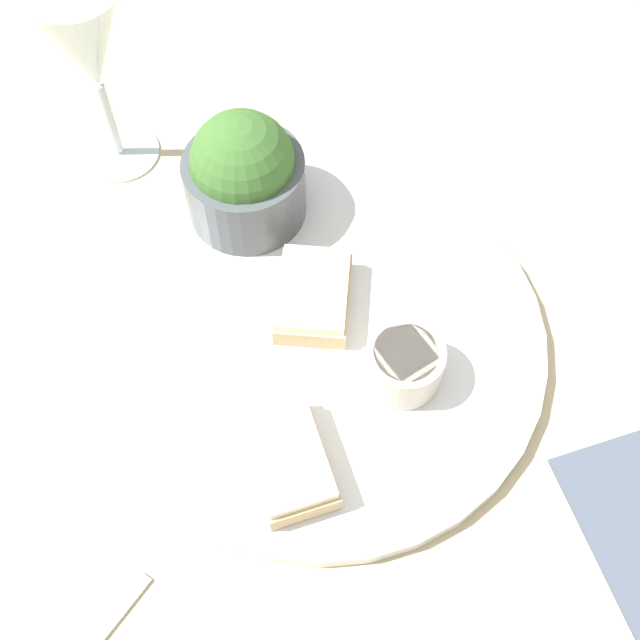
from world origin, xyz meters
TOP-DOWN VIEW (x-y plane):
  - ground_plane at (0.00, 0.00)m, footprint 4.00×4.00m
  - dinner_plate at (0.00, 0.00)m, footprint 0.34×0.34m
  - salad_bowl at (-0.13, -0.04)m, footprint 0.10×0.10m
  - sauce_ramekin at (0.05, 0.05)m, footprint 0.06×0.06m
  - cheese_toast_near at (-0.03, -0.00)m, footprint 0.09×0.07m
  - cheese_toast_far at (0.10, -0.04)m, footprint 0.08×0.06m
  - wine_glass at (-0.22, -0.14)m, footprint 0.07×0.07m

SIDE VIEW (x-z plane):
  - ground_plane at x=0.00m, z-range 0.00..0.00m
  - dinner_plate at x=0.00m, z-range 0.00..0.01m
  - cheese_toast_near at x=-0.03m, z-range 0.01..0.04m
  - cheese_toast_far at x=0.10m, z-range 0.01..0.04m
  - sauce_ramekin at x=0.05m, z-range 0.02..0.05m
  - salad_bowl at x=-0.13m, z-range 0.01..0.11m
  - wine_glass at x=-0.22m, z-range 0.03..0.20m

